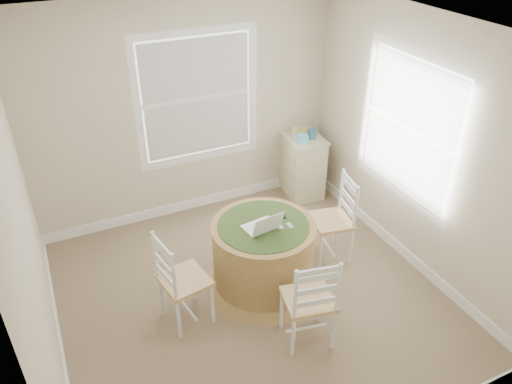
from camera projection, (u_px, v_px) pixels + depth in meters
room at (260, 173)px, 4.47m from camera, size 3.64×3.64×2.64m
round_table at (263, 253)px, 4.94m from camera, size 1.20×1.20×0.73m
chair_left at (184, 280)px, 4.48m from camera, size 0.47×0.48×0.95m
chair_near at (309, 299)px, 4.28m from camera, size 0.49×0.48×0.95m
chair_right at (331, 220)px, 5.28m from camera, size 0.47×0.49×0.95m
laptop at (262, 226)px, 4.70m from camera, size 0.35×0.32×0.22m
mouse at (279, 226)px, 4.74m from camera, size 0.06×0.09×0.03m
phone at (290, 226)px, 4.76m from camera, size 0.05×0.09×0.02m
keys at (282, 218)px, 4.86m from camera, size 0.06×0.05×0.02m
corner_chest at (302, 165)px, 6.46m from camera, size 0.50×0.65×0.81m
tissue_box at (302, 139)px, 6.09m from camera, size 0.13×0.13×0.10m
box_yellow at (303, 132)px, 6.31m from camera, size 0.16×0.11×0.06m
box_blue at (312, 134)px, 6.18m from camera, size 0.09×0.09×0.12m
cup_cream at (294, 130)px, 6.31m from camera, size 0.07×0.07×0.09m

